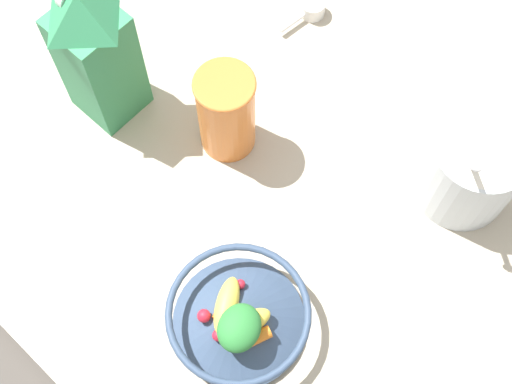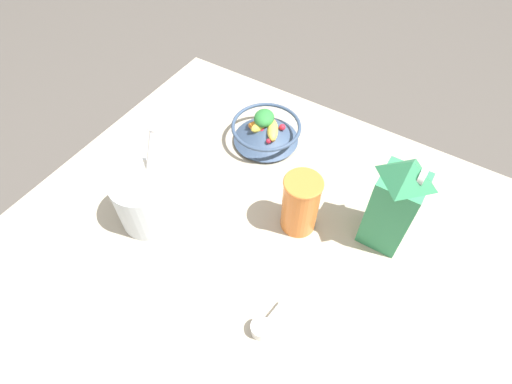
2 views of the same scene
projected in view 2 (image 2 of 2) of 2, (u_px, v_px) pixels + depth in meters
The scene contains 7 objects.
ground_plane at pixel (246, 270), 0.91m from camera, with size 6.00×6.00×0.00m, color #4C4742.
countertop at pixel (245, 267), 0.90m from camera, with size 1.16×1.16×0.03m.
fruit_bowl at pixel (266, 131), 1.10m from camera, with size 0.19×0.19×0.09m.
milk_carton at pixel (395, 203), 0.84m from camera, with size 0.09×0.09×0.25m.
yogurt_tub at pixel (145, 198), 0.91m from camera, with size 0.16×0.14×0.22m.
drinking_cup at pixel (301, 203), 0.89m from camera, with size 0.09×0.09×0.16m.
measuring_scoop at pixel (262, 327), 0.79m from camera, with size 0.09×0.04×0.03m.
Camera 2 is at (-0.34, -0.24, 0.83)m, focal length 28.00 mm.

